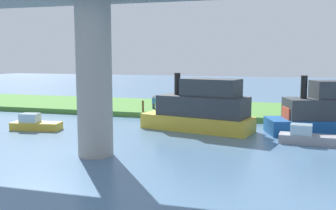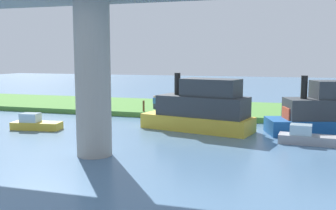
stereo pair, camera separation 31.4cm
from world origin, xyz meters
name	(u,v)px [view 2 (the right image)]	position (x,y,z in m)	size (l,w,h in m)	color
ground_plane	(180,119)	(0.00, 0.00, 0.00)	(160.00, 160.00, 0.00)	#4C7093
grassy_bank	(195,109)	(0.00, -6.00, 0.25)	(80.00, 12.00, 0.50)	#4C8438
bridge_pylon	(93,80)	(1.50, 14.53, 4.62)	(2.11, 2.11, 9.23)	#9E998E
person_on_bank	(154,102)	(3.61, -2.96, 1.20)	(0.42, 0.42, 1.39)	#2D334C
mooring_post	(144,106)	(3.99, -0.72, 1.05)	(0.20, 0.20, 1.10)	brown
houseboat_blue	(330,113)	(-12.86, 3.34, 1.68)	(9.33, 5.41, 4.53)	#195199
motorboat_red	(35,124)	(10.11, 8.37, 0.48)	(4.17, 1.99, 1.34)	gold
riverboat_paddlewheel	(200,109)	(-2.98, 4.81, 1.71)	(9.49, 4.99, 4.62)	gold
skiff_small	(307,137)	(-11.03, 7.49, 0.47)	(4.06, 1.70, 1.32)	#99999E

